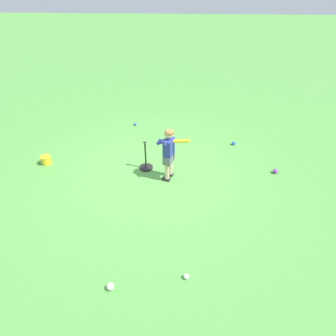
{
  "coord_description": "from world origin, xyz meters",
  "views": [
    {
      "loc": [
        -0.5,
        5.04,
        3.65
      ],
      "look_at": [
        -0.3,
        0.52,
        0.45
      ],
      "focal_mm": 32.49,
      "sensor_mm": 36.0,
      "label": 1
    }
  ],
  "objects": [
    {
      "name": "play_ball_far_left",
      "position": [
        -1.76,
        -1.12,
        0.04
      ],
      "size": [
        0.09,
        0.09,
        0.09
      ],
      "primitive_type": "sphere",
      "color": "blue",
      "rests_on": "ground"
    },
    {
      "name": "child_batter",
      "position": [
        -0.31,
        0.22,
        0.65
      ],
      "size": [
        0.63,
        0.31,
        1.08
      ],
      "color": "#232328",
      "rests_on": "ground"
    },
    {
      "name": "play_ball_behind_batter",
      "position": [
        0.66,
        -2.0,
        0.04
      ],
      "size": [
        0.07,
        0.07,
        0.07
      ],
      "primitive_type": "sphere",
      "color": "blue",
      "rests_on": "ground"
    },
    {
      "name": "play_ball_midfield",
      "position": [
        -0.64,
        2.5,
        0.04
      ],
      "size": [
        0.08,
        0.08,
        0.08
      ],
      "primitive_type": "sphere",
      "color": "white",
      "rests_on": "ground"
    },
    {
      "name": "batting_tee",
      "position": [
        0.18,
        -0.1,
        0.1
      ],
      "size": [
        0.28,
        0.28,
        0.62
      ],
      "color": "black",
      "rests_on": "ground"
    },
    {
      "name": "play_ball_far_right",
      "position": [
        0.37,
        2.7,
        0.05
      ],
      "size": [
        0.1,
        0.1,
        0.1
      ],
      "primitive_type": "sphere",
      "color": "white",
      "rests_on": "ground"
    },
    {
      "name": "ground_plane",
      "position": [
        0.0,
        0.0,
        0.0
      ],
      "size": [
        40.0,
        40.0,
        0.0
      ],
      "primitive_type": "plane",
      "color": "#519942"
    },
    {
      "name": "play_ball_by_bucket",
      "position": [
        -2.46,
        -0.03,
        0.05
      ],
      "size": [
        0.1,
        0.1,
        0.1
      ],
      "primitive_type": "sphere",
      "color": "purple",
      "rests_on": "ground"
    },
    {
      "name": "toy_bucket",
      "position": [
        2.31,
        -0.17,
        0.1
      ],
      "size": [
        0.22,
        0.22,
        0.19
      ],
      "color": "yellow",
      "rests_on": "ground"
    }
  ]
}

